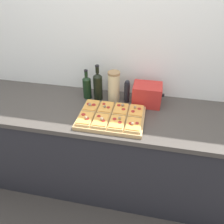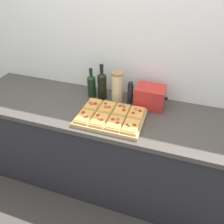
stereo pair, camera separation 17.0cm
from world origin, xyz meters
name	(u,v)px [view 1 (the left image)]	position (x,y,z in m)	size (l,w,h in m)	color
ground_plane	(106,209)	(0.00, 0.00, 0.00)	(12.00, 12.00, 0.00)	#3D3833
wall_back	(121,57)	(0.00, 0.67, 1.25)	(6.00, 0.06, 2.50)	silver
kitchen_counter	(113,150)	(0.00, 0.32, 0.46)	(2.63, 0.67, 0.92)	#232328
cutting_board	(111,118)	(0.01, 0.20, 0.93)	(0.51, 0.37, 0.03)	tan
pizza_slice_back_left	(91,106)	(-0.17, 0.29, 0.96)	(0.11, 0.16, 0.05)	tan
pizza_slice_back_midleft	(106,108)	(-0.05, 0.29, 0.96)	(0.11, 0.16, 0.05)	tan
pizza_slice_back_midright	(121,109)	(0.07, 0.29, 0.96)	(0.11, 0.16, 0.05)	tan
pizza_slice_back_right	(136,111)	(0.19, 0.29, 0.96)	(0.11, 0.16, 0.05)	tan
pizza_slice_front_left	(85,119)	(-0.17, 0.12, 0.96)	(0.11, 0.16, 0.05)	tan
pizza_slice_front_midleft	(101,121)	(-0.05, 0.12, 0.96)	(0.11, 0.16, 0.05)	tan
pizza_slice_front_midright	(117,123)	(0.07, 0.12, 0.96)	(0.11, 0.16, 0.05)	tan
pizza_slice_front_right	(134,125)	(0.19, 0.12, 0.96)	(0.11, 0.16, 0.05)	tan
olive_oil_bottle	(87,87)	(-0.26, 0.49, 1.03)	(0.07, 0.07, 0.27)	black
wine_bottle	(98,86)	(-0.16, 0.49, 1.05)	(0.08, 0.08, 0.32)	black
grain_jar_tall	(114,87)	(-0.02, 0.49, 1.05)	(0.10, 0.10, 0.27)	beige
pepper_mill	(127,91)	(0.09, 0.49, 1.02)	(0.05, 0.05, 0.21)	black
toaster_oven	(147,95)	(0.26, 0.49, 1.01)	(0.26, 0.18, 0.18)	red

